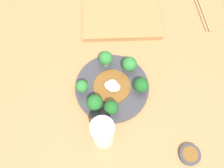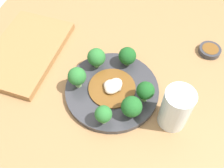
{
  "view_description": "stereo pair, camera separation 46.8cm",
  "coord_description": "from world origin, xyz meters",
  "px_view_note": "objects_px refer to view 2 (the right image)",
  "views": [
    {
      "loc": [
        -0.05,
        -0.37,
        1.51
      ],
      "look_at": [
        -0.03,
        -0.02,
        0.75
      ],
      "focal_mm": 42.0,
      "sensor_mm": 36.0,
      "label": 1
    },
    {
      "loc": [
        -0.39,
        -0.13,
        1.29
      ],
      "look_at": [
        -0.03,
        -0.02,
        0.75
      ],
      "focal_mm": 42.0,
      "sensor_mm": 36.0,
      "label": 2
    }
  ],
  "objects_px": {
    "broccoli_southwest": "(132,107)",
    "broccoli_northeast": "(96,57)",
    "broccoli_south": "(145,91)",
    "broccoli_north": "(77,77)",
    "stirfry_center": "(112,87)",
    "sauce_dish": "(210,50)",
    "cutting_board": "(25,51)",
    "drinking_glass": "(176,108)",
    "broccoli_west": "(103,114)",
    "broccoli_east": "(127,56)",
    "plate": "(112,90)"
  },
  "relations": [
    {
      "from": "broccoli_east",
      "to": "broccoli_southwest",
      "type": "distance_m",
      "value": 0.16
    },
    {
      "from": "broccoli_west",
      "to": "stirfry_center",
      "type": "height_order",
      "value": "broccoli_west"
    },
    {
      "from": "plate",
      "to": "broccoli_west",
      "type": "height_order",
      "value": "broccoli_west"
    },
    {
      "from": "broccoli_south",
      "to": "broccoli_west",
      "type": "height_order",
      "value": "broccoli_south"
    },
    {
      "from": "broccoli_southwest",
      "to": "sauce_dish",
      "type": "relative_size",
      "value": 0.93
    },
    {
      "from": "stirfry_center",
      "to": "broccoli_north",
      "type": "bearing_deg",
      "value": 100.0
    },
    {
      "from": "broccoli_southwest",
      "to": "broccoli_west",
      "type": "distance_m",
      "value": 0.07
    },
    {
      "from": "plate",
      "to": "sauce_dish",
      "type": "height_order",
      "value": "same"
    },
    {
      "from": "broccoli_southwest",
      "to": "stirfry_center",
      "type": "distance_m",
      "value": 0.09
    },
    {
      "from": "broccoli_west",
      "to": "cutting_board",
      "type": "distance_m",
      "value": 0.32
    },
    {
      "from": "plate",
      "to": "drinking_glass",
      "type": "bearing_deg",
      "value": -103.02
    },
    {
      "from": "broccoli_north",
      "to": "broccoli_northeast",
      "type": "height_order",
      "value": "broccoli_north"
    },
    {
      "from": "broccoli_east",
      "to": "drinking_glass",
      "type": "bearing_deg",
      "value": -131.21
    },
    {
      "from": "broccoli_northeast",
      "to": "drinking_glass",
      "type": "distance_m",
      "value": 0.24
    },
    {
      "from": "sauce_dish",
      "to": "stirfry_center",
      "type": "bearing_deg",
      "value": 132.81
    },
    {
      "from": "broccoli_east",
      "to": "cutting_board",
      "type": "relative_size",
      "value": 0.19
    },
    {
      "from": "stirfry_center",
      "to": "drinking_glass",
      "type": "relative_size",
      "value": 1.05
    },
    {
      "from": "broccoli_southwest",
      "to": "broccoli_northeast",
      "type": "height_order",
      "value": "same"
    },
    {
      "from": "broccoli_southwest",
      "to": "stirfry_center",
      "type": "height_order",
      "value": "broccoli_southwest"
    },
    {
      "from": "broccoli_southwest",
      "to": "stirfry_center",
      "type": "xyz_separation_m",
      "value": [
        0.06,
        0.06,
        -0.03
      ]
    },
    {
      "from": "plate",
      "to": "broccoli_northeast",
      "type": "bearing_deg",
      "value": 45.15
    },
    {
      "from": "broccoli_west",
      "to": "plate",
      "type": "bearing_deg",
      "value": 4.93
    },
    {
      "from": "broccoli_southwest",
      "to": "drinking_glass",
      "type": "distance_m",
      "value": 0.1
    },
    {
      "from": "plate",
      "to": "broccoli_northeast",
      "type": "relative_size",
      "value": 4.15
    },
    {
      "from": "broccoli_east",
      "to": "broccoli_west",
      "type": "distance_m",
      "value": 0.19
    },
    {
      "from": "broccoli_west",
      "to": "stirfry_center",
      "type": "distance_m",
      "value": 0.1
    },
    {
      "from": "drinking_glass",
      "to": "sauce_dish",
      "type": "xyz_separation_m",
      "value": [
        0.25,
        -0.07,
        -0.05
      ]
    },
    {
      "from": "broccoli_west",
      "to": "broccoli_northeast",
      "type": "height_order",
      "value": "broccoli_northeast"
    },
    {
      "from": "sauce_dish",
      "to": "cutting_board",
      "type": "height_order",
      "value": "cutting_board"
    },
    {
      "from": "broccoli_south",
      "to": "cutting_board",
      "type": "xyz_separation_m",
      "value": [
        0.06,
        0.36,
        -0.04
      ]
    },
    {
      "from": "broccoli_north",
      "to": "cutting_board",
      "type": "relative_size",
      "value": 0.21
    },
    {
      "from": "broccoli_south",
      "to": "drinking_glass",
      "type": "distance_m",
      "value": 0.08
    },
    {
      "from": "broccoli_east",
      "to": "drinking_glass",
      "type": "height_order",
      "value": "drinking_glass"
    },
    {
      "from": "broccoli_south",
      "to": "drinking_glass",
      "type": "bearing_deg",
      "value": -111.07
    },
    {
      "from": "broccoli_south",
      "to": "broccoli_north",
      "type": "bearing_deg",
      "value": 92.38
    },
    {
      "from": "plate",
      "to": "broccoli_east",
      "type": "height_order",
      "value": "broccoli_east"
    },
    {
      "from": "stirfry_center",
      "to": "sauce_dish",
      "type": "height_order",
      "value": "stirfry_center"
    },
    {
      "from": "sauce_dish",
      "to": "cutting_board",
      "type": "relative_size",
      "value": 0.22
    },
    {
      "from": "stirfry_center",
      "to": "broccoli_southwest",
      "type": "bearing_deg",
      "value": -131.6
    },
    {
      "from": "broccoli_east",
      "to": "broccoli_southwest",
      "type": "xyz_separation_m",
      "value": [
        -0.15,
        -0.05,
        0.0
      ]
    },
    {
      "from": "broccoli_south",
      "to": "broccoli_west",
      "type": "relative_size",
      "value": 1.11
    },
    {
      "from": "broccoli_north",
      "to": "drinking_glass",
      "type": "distance_m",
      "value": 0.25
    },
    {
      "from": "broccoli_northeast",
      "to": "cutting_board",
      "type": "xyz_separation_m",
      "value": [
        -0.01,
        0.22,
        -0.04
      ]
    },
    {
      "from": "broccoli_east",
      "to": "drinking_glass",
      "type": "distance_m",
      "value": 0.2
    },
    {
      "from": "cutting_board",
      "to": "broccoli_northeast",
      "type": "bearing_deg",
      "value": -88.37
    },
    {
      "from": "stirfry_center",
      "to": "plate",
      "type": "bearing_deg",
      "value": 101.04
    },
    {
      "from": "plate",
      "to": "broccoli_south",
      "type": "bearing_deg",
      "value": -95.35
    },
    {
      "from": "broccoli_east",
      "to": "broccoli_north",
      "type": "distance_m",
      "value": 0.15
    },
    {
      "from": "plate",
      "to": "broccoli_west",
      "type": "distance_m",
      "value": 0.1
    },
    {
      "from": "broccoli_north",
      "to": "broccoli_northeast",
      "type": "bearing_deg",
      "value": -17.95
    }
  ]
}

